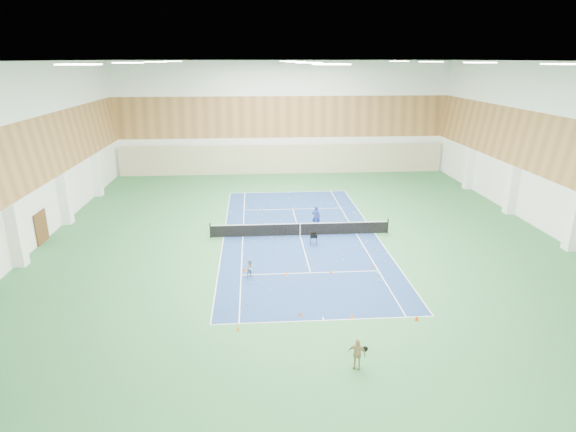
{
  "coord_description": "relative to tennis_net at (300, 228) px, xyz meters",
  "views": [
    {
      "loc": [
        -3.25,
        -32.36,
        12.14
      ],
      "look_at": [
        -0.99,
        -1.51,
        2.0
      ],
      "focal_mm": 30.0,
      "sensor_mm": 36.0,
      "label": 1
    }
  ],
  "objects": [
    {
      "name": "child_apron",
      "position": [
        0.8,
        -15.7,
        0.11
      ],
      "size": [
        0.84,
        0.61,
        1.33
      ],
      "primitive_type": "imported",
      "rotation": [
        0.0,
        0.0,
        -0.41
      ],
      "color": "tan",
      "rests_on": "ground"
    },
    {
      "name": "cone_base_b",
      "position": [
        -1.09,
        -11.34,
        -0.45
      ],
      "size": [
        0.18,
        0.18,
        0.2
      ],
      "primitive_type": "cone",
      "color": "#F0510C",
      "rests_on": "ground"
    },
    {
      "name": "ground",
      "position": [
        0.0,
        0.0,
        -0.55
      ],
      "size": [
        40.0,
        40.0,
        0.0
      ],
      "primitive_type": "plane",
      "color": "#2C6838",
      "rests_on": "ground"
    },
    {
      "name": "cone_base_a",
      "position": [
        -4.13,
        -12.45,
        -0.45
      ],
      "size": [
        0.18,
        0.18,
        0.2
      ],
      "primitive_type": "cone",
      "color": "orange",
      "rests_on": "ground"
    },
    {
      "name": "tennis_net",
      "position": [
        0.0,
        0.0,
        0.0
      ],
      "size": [
        12.8,
        0.1,
        1.1
      ],
      "primitive_type": null,
      "color": "black",
      "rests_on": "ground"
    },
    {
      "name": "cone_base_c",
      "position": [
        1.42,
        -11.75,
        -0.44
      ],
      "size": [
        0.2,
        0.2,
        0.21
      ],
      "primitive_type": "cone",
      "color": "orange",
      "rests_on": "ground"
    },
    {
      "name": "door_left_b",
      "position": [
        -17.92,
        0.0,
        0.55
      ],
      "size": [
        0.08,
        1.8,
        2.2
      ],
      "primitive_type": "cube",
      "color": "#593319",
      "rests_on": "ground"
    },
    {
      "name": "ceiling_light_grid",
      "position": [
        0.0,
        0.0,
        11.37
      ],
      "size": [
        21.4,
        25.4,
        0.06
      ],
      "primitive_type": null,
      "color": "white",
      "rests_on": "room_shell"
    },
    {
      "name": "wood_cladding",
      "position": [
        0.0,
        0.0,
        7.45
      ],
      "size": [
        36.0,
        40.0,
        8.0
      ],
      "primitive_type": null,
      "color": "#9F6A3B",
      "rests_on": "room_shell"
    },
    {
      "name": "room_shell",
      "position": [
        0.0,
        0.0,
        5.45
      ],
      "size": [
        36.0,
        40.0,
        12.0
      ],
      "primitive_type": null,
      "color": "white",
      "rests_on": "ground"
    },
    {
      "name": "cone_svc_b",
      "position": [
        -1.45,
        -6.61,
        -0.45
      ],
      "size": [
        0.18,
        0.18,
        0.2
      ],
      "primitive_type": "cone",
      "color": "orange",
      "rests_on": "ground"
    },
    {
      "name": "cone_svc_a",
      "position": [
        -3.93,
        -5.84,
        -0.44
      ],
      "size": [
        0.2,
        0.2,
        0.22
      ],
      "primitive_type": "cone",
      "color": "#EE4C0C",
      "rests_on": "ground"
    },
    {
      "name": "coach",
      "position": [
        1.35,
        1.61,
        0.31
      ],
      "size": [
        0.68,
        0.49,
        1.72
      ],
      "primitive_type": "imported",
      "rotation": [
        0.0,
        0.0,
        3.01
      ],
      "color": "navy",
      "rests_on": "ground"
    },
    {
      "name": "ball_cart",
      "position": [
        0.73,
        -1.93,
        -0.13
      ],
      "size": [
        0.49,
        0.49,
        0.84
      ],
      "primitive_type": null,
      "rotation": [
        0.0,
        0.0,
        -0.01
      ],
      "color": "black",
      "rests_on": "ground"
    },
    {
      "name": "child_court",
      "position": [
        -3.54,
        -6.66,
        0.01
      ],
      "size": [
        0.68,
        0.64,
        1.11
      ],
      "primitive_type": "imported",
      "rotation": [
        0.0,
        0.0,
        0.53
      ],
      "color": "#94959D",
      "rests_on": "ground"
    },
    {
      "name": "cone_svc_d",
      "position": [
        3.92,
        -5.88,
        -0.45
      ],
      "size": [
        0.17,
        0.17,
        0.19
      ],
      "primitive_type": "cone",
      "color": "#DA4F0B",
      "rests_on": "ground"
    },
    {
      "name": "cone_base_d",
      "position": [
        4.52,
        -12.19,
        -0.42
      ],
      "size": [
        0.23,
        0.23,
        0.25
      ],
      "primitive_type": "cone",
      "color": "red",
      "rests_on": "ground"
    },
    {
      "name": "back_curtain",
      "position": [
        0.0,
        19.75,
        1.05
      ],
      "size": [
        35.4,
        0.16,
        3.2
      ],
      "primitive_type": "cube",
      "color": "#C6B793",
      "rests_on": "ground"
    },
    {
      "name": "court_surface",
      "position": [
        0.0,
        0.0,
        -0.55
      ],
      "size": [
        10.97,
        23.77,
        0.01
      ],
      "primitive_type": "cube",
      "color": "navy",
      "rests_on": "ground"
    },
    {
      "name": "cone_svc_c",
      "position": [
        1.21,
        -6.52,
        -0.44
      ],
      "size": [
        0.2,
        0.2,
        0.22
      ],
      "primitive_type": "cone",
      "color": "orange",
      "rests_on": "ground"
    },
    {
      "name": "tennis_balls_scatter",
      "position": [
        0.0,
        0.0,
        -0.5
      ],
      "size": [
        10.57,
        22.77,
        0.07
      ],
      "primitive_type": null,
      "color": "yellow",
      "rests_on": "ground"
    }
  ]
}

